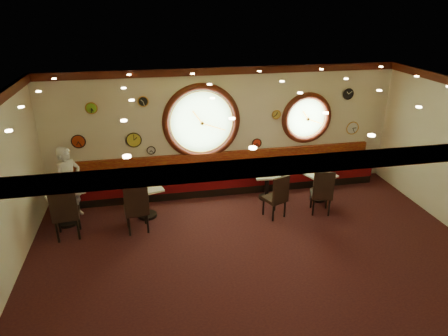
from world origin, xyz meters
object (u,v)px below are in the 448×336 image
chair_b (136,204)px  condiment_b_bottle (151,182)px  condiment_b_salt (139,184)px  condiment_d_bottle (324,170)px  condiment_a_salt (59,186)px  condiment_c_pepper (268,171)px  table_c (267,183)px  chair_c (278,194)px  condiment_c_salt (266,172)px  condiment_c_bottle (271,170)px  chair_a (65,209)px  condiment_b_pepper (146,185)px  condiment_a_bottle (71,183)px  waiter (69,183)px  chair_d (322,190)px  condiment_d_pepper (322,172)px  condiment_a_pepper (59,188)px  table_d (319,183)px  table_a (64,202)px  table_b (146,198)px  condiment_d_salt (315,172)px

chair_b → condiment_b_bottle: chair_b is taller
condiment_b_salt → condiment_d_bottle: bearing=0.7°
condiment_a_salt → condiment_c_pepper: size_ratio=0.75×
table_c → chair_c: bearing=-93.0°
condiment_c_salt → condiment_c_bottle: size_ratio=0.62×
chair_a → condiment_b_pepper: size_ratio=8.11×
condiment_a_bottle → waiter: (-0.07, 0.19, -0.08)m
chair_d → condiment_c_bottle: 1.41m
condiment_a_salt → condiment_d_pepper: bearing=-1.0°
condiment_c_salt → condiment_c_pepper: bearing=13.2°
condiment_c_pepper → condiment_d_pepper: (1.29, -0.35, 0.02)m
condiment_a_pepper → condiment_d_bottle: 6.24m
table_c → condiment_c_bottle: condiment_c_bottle is taller
chair_c → condiment_b_salt: 3.16m
chair_a → condiment_a_bottle: bearing=81.7°
condiment_c_salt → condiment_d_pepper: size_ratio=1.01×
chair_d → condiment_a_pepper: size_ratio=6.31×
table_c → chair_d: size_ratio=1.00×
condiment_a_salt → condiment_c_bottle: 4.98m
condiment_b_bottle → waiter: 1.85m
chair_b → chair_a: bearing=171.9°
table_d → waiter: size_ratio=0.48×
condiment_b_pepper → condiment_b_bottle: 0.13m
condiment_b_salt → condiment_c_pepper: bearing=5.6°
table_d → chair_d: chair_d is taller
condiment_a_bottle → condiment_d_bottle: 6.02m
table_a → condiment_d_bottle: table_a is taller
chair_c → condiment_b_salt: size_ratio=6.17×
condiment_c_salt → condiment_c_pepper: 0.04m
table_b → chair_c: chair_c is taller
table_a → condiment_c_bottle: 4.91m
chair_b → condiment_a_pepper: size_ratio=6.74×
chair_a → condiment_b_salt: chair_a is taller
condiment_d_pepper → table_c: bearing=165.2°
chair_b → condiment_d_salt: (4.35, 0.71, 0.07)m
condiment_a_salt → condiment_c_pepper: condiment_a_salt is taller
condiment_d_pepper → condiment_a_salt: bearing=179.0°
table_d → condiment_a_salt: size_ratio=9.64×
condiment_c_pepper → condiment_d_bottle: (1.39, -0.25, 0.04)m
table_d → chair_a: bearing=-173.7°
table_d → condiment_b_bottle: condiment_b_bottle is taller
chair_a → condiment_b_bottle: bearing=14.4°
table_c → chair_d: (1.02, -1.03, 0.21)m
chair_c → condiment_b_pepper: 2.99m
table_c → condiment_c_bottle: bearing=17.4°
condiment_a_pepper → condiment_b_pepper: (1.86, -0.01, -0.10)m
chair_a → condiment_c_bottle: bearing=6.4°
condiment_d_pepper → condiment_c_bottle: size_ratio=0.61×
table_a → chair_a: (0.13, -0.66, 0.17)m
chair_a → condiment_c_salt: chair_a is taller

